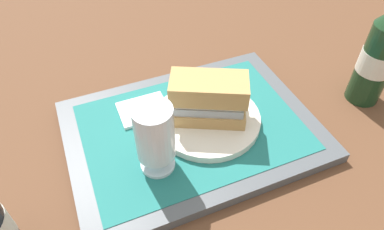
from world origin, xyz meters
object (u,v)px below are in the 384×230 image
Objects in this scene: sandwich at (206,97)px; beer_glass at (155,137)px; plate at (207,118)px; second_bottle at (380,55)px.

sandwich is 0.13m from beer_glass.
beer_glass is at bearing 55.41° from sandwich.
sandwich is (0.00, -0.00, 0.05)m from plate.
sandwich is 1.16× the size of beer_glass.
plate is at bearing -152.12° from beer_glass.
second_bottle reaches higher than beer_glass.
beer_glass is at bearing 2.54° from second_bottle.
second_bottle is at bearing -161.00° from sandwich.
sandwich is 0.33m from second_bottle.
sandwich is 0.54× the size of second_bottle.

